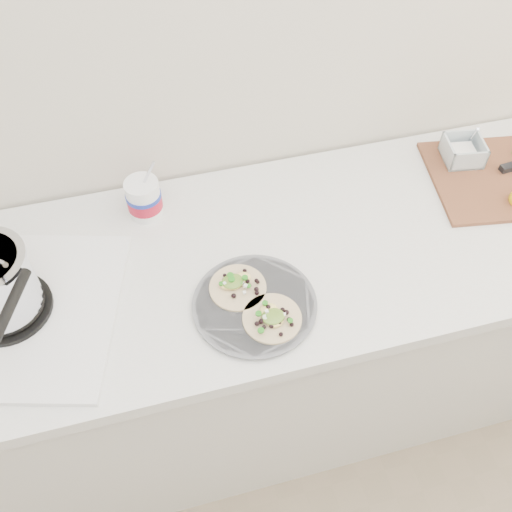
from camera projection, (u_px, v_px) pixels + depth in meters
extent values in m
cube|color=beige|center=(215.00, 45.00, 1.31)|extent=(3.50, 0.05, 2.60)
cube|color=silver|center=(250.00, 345.00, 1.81)|extent=(2.40, 0.62, 0.86)
cube|color=silver|center=(250.00, 262.00, 1.44)|extent=(2.44, 0.66, 0.04)
cube|color=silver|center=(10.00, 312.00, 1.32)|extent=(0.60, 0.57, 0.01)
cylinder|color=black|center=(8.00, 308.00, 1.31)|extent=(0.20, 0.20, 0.01)
torus|color=black|center=(6.00, 305.00, 1.29)|extent=(0.17, 0.17, 0.02)
cylinder|color=#5B5D63|center=(255.00, 305.00, 1.33)|extent=(0.28, 0.28, 0.01)
cylinder|color=#5B5D63|center=(255.00, 304.00, 1.33)|extent=(0.29, 0.29, 0.00)
cylinder|color=white|center=(144.00, 198.00, 1.48)|extent=(0.09, 0.09, 0.11)
cylinder|color=#AC1329|center=(144.00, 200.00, 1.49)|extent=(0.09, 0.09, 0.04)
cylinder|color=#192D99|center=(143.00, 195.00, 1.47)|extent=(0.09, 0.09, 0.01)
cube|color=white|center=(462.00, 153.00, 1.63)|extent=(0.07, 0.07, 0.03)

